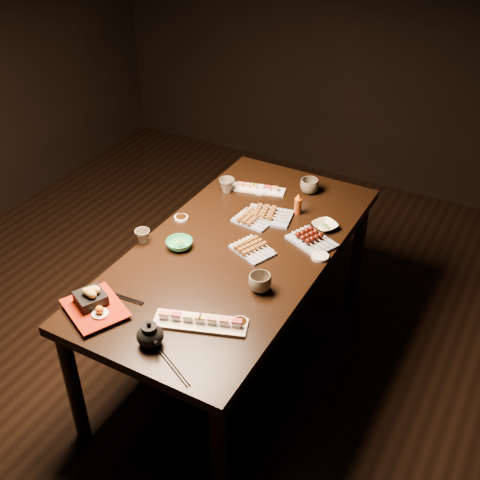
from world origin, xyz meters
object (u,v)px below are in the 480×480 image
object	(u,v)px
sushi_platter_near	(200,320)
condiment_bottle	(298,204)
tempura_tray	(94,302)
teacup_far_left	(227,185)
edamame_bowl_cream	(325,226)
yakitori_plate_left	(269,213)
teapot	(150,333)
yakitori_plate_right	(252,247)
edamame_bowl_green	(179,244)
sushi_platter_far	(257,187)
teacup_mid_right	(260,283)
dining_table	(235,305)
teacup_far_right	(309,186)
yakitori_plate_center	(253,218)
teacup_near_left	(143,236)

from	to	relation	value
sushi_platter_near	condiment_bottle	distance (m)	1.00
tempura_tray	teacup_far_left	world-z (taller)	tempura_tray
sushi_platter_near	edamame_bowl_cream	world-z (taller)	sushi_platter_near
yakitori_plate_left	teapot	xyz separation A→B (m)	(0.01, -1.08, 0.03)
yakitori_plate_right	edamame_bowl_green	size ratio (longest dim) A/B	1.50
sushi_platter_far	teacup_mid_right	distance (m)	0.90
teacup_mid_right	dining_table	bearing A→B (deg)	138.31
dining_table	teapot	xyz separation A→B (m)	(0.02, -0.75, 0.43)
edamame_bowl_cream	teacup_far_right	xyz separation A→B (m)	(-0.22, 0.30, 0.03)
tempura_tray	teacup_mid_right	bearing A→B (deg)	66.50
tempura_tray	teacup_mid_right	size ratio (longest dim) A/B	2.63
teacup_far_left	dining_table	bearing A→B (deg)	-55.91
yakitori_plate_center	tempura_tray	distance (m)	1.00
teacup_near_left	yakitori_plate_left	bearing A→B (deg)	48.83
edamame_bowl_green	teacup_near_left	bearing A→B (deg)	-164.65
yakitori_plate_center	yakitori_plate_left	size ratio (longest dim) A/B	0.81
yakitori_plate_center	edamame_bowl_cream	size ratio (longest dim) A/B	1.61
edamame_bowl_cream	teacup_mid_right	size ratio (longest dim) A/B	1.16
teacup_near_left	teacup_far_left	bearing A→B (deg)	79.58
teapot	condiment_bottle	world-z (taller)	condiment_bottle
yakitori_plate_left	condiment_bottle	xyz separation A→B (m)	(0.12, 0.11, 0.03)
dining_table	teacup_far_left	size ratio (longest dim) A/B	20.17
yakitori_plate_right	teacup_mid_right	distance (m)	0.30
yakitori_plate_right	teapot	distance (m)	0.77
teacup_mid_right	condiment_bottle	world-z (taller)	condiment_bottle
tempura_tray	condiment_bottle	xyz separation A→B (m)	(0.44, 1.15, 0.01)
sushi_platter_far	teacup_far_right	size ratio (longest dim) A/B	3.00
yakitori_plate_center	edamame_bowl_cream	xyz separation A→B (m)	(0.36, 0.12, -0.01)
teacup_mid_right	teacup_far_left	bearing A→B (deg)	129.48
teacup_far_right	sushi_platter_near	bearing A→B (deg)	-88.17
condiment_bottle	edamame_bowl_green	bearing A→B (deg)	-123.57
sushi_platter_near	teacup_far_right	bearing A→B (deg)	72.23
teacup_far_right	teacup_near_left	bearing A→B (deg)	-121.72
yakitori_plate_right	yakitori_plate_left	xyz separation A→B (m)	(-0.07, 0.32, 0.01)
sushi_platter_far	yakitori_plate_right	distance (m)	0.61
sushi_platter_far	edamame_bowl_green	size ratio (longest dim) A/B	2.37
sushi_platter_far	yakitori_plate_left	xyz separation A→B (m)	(0.19, -0.23, 0.01)
yakitori_plate_center	teapot	size ratio (longest dim) A/B	1.48
yakitori_plate_center	teapot	world-z (taller)	teapot
teacup_mid_right	teapot	xyz separation A→B (m)	(-0.23, -0.52, 0.01)
dining_table	teacup_far_right	world-z (taller)	teacup_far_right
sushi_platter_near	sushi_platter_far	xyz separation A→B (m)	(-0.31, 1.12, -0.01)
yakitori_plate_left	teacup_mid_right	xyz separation A→B (m)	(0.24, -0.56, 0.01)
edamame_bowl_green	teapot	bearing A→B (deg)	-66.31
yakitori_plate_right	teacup_far_left	xyz separation A→B (m)	(-0.40, 0.45, 0.02)
dining_table	edamame_bowl_green	bearing A→B (deg)	-142.58
teacup_mid_right	teacup_far_left	distance (m)	0.90
sushi_platter_near	teapot	world-z (taller)	teapot
edamame_bowl_cream	condiment_bottle	xyz separation A→B (m)	(-0.19, 0.07, 0.05)
tempura_tray	yakitori_plate_left	bearing A→B (deg)	99.00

